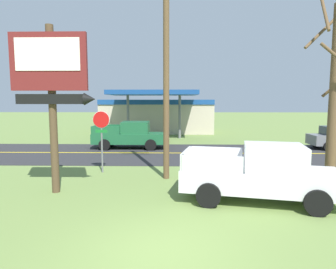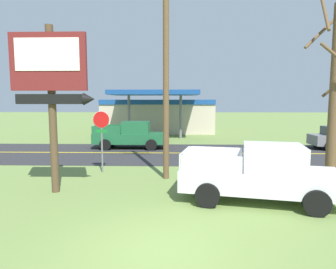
# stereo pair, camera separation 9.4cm
# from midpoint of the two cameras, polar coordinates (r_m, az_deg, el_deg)

# --- Properties ---
(ground_plane) EXTENTS (180.00, 180.00, 0.00)m
(ground_plane) POSITION_cam_midpoint_polar(r_m,az_deg,el_deg) (7.21, -1.58, -21.70)
(ground_plane) COLOR olive
(road_asphalt) EXTENTS (140.00, 8.00, 0.02)m
(road_asphalt) POSITION_cam_midpoint_polar(r_m,az_deg,el_deg) (19.65, 0.56, -3.59)
(road_asphalt) COLOR #2B2B2D
(road_asphalt) RESTS_ON ground
(road_centre_line) EXTENTS (126.00, 0.20, 0.01)m
(road_centre_line) POSITION_cam_midpoint_polar(r_m,az_deg,el_deg) (19.65, 0.56, -3.55)
(road_centre_line) COLOR gold
(road_centre_line) RESTS_ON road_asphalt
(motel_sign) EXTENTS (3.00, 0.54, 6.11)m
(motel_sign) POSITION_cam_midpoint_polar(r_m,az_deg,el_deg) (11.58, -21.22, 9.66)
(motel_sign) COLOR brown
(motel_sign) RESTS_ON ground
(stop_sign) EXTENTS (0.80, 0.08, 2.95)m
(stop_sign) POSITION_cam_midpoint_polar(r_m,az_deg,el_deg) (14.44, -12.45, 0.75)
(stop_sign) COLOR slate
(stop_sign) RESTS_ON ground
(utility_pole) EXTENTS (1.99, 0.26, 9.45)m
(utility_pole) POSITION_cam_midpoint_polar(r_m,az_deg,el_deg) (13.02, -0.18, 13.60)
(utility_pole) COLOR brown
(utility_pole) RESTS_ON ground
(bare_tree) EXTENTS (1.95, 1.98, 7.47)m
(bare_tree) POSITION_cam_midpoint_polar(r_m,az_deg,el_deg) (13.45, 29.49, 7.24)
(bare_tree) COLOR brown
(bare_tree) RESTS_ON ground
(gas_station) EXTENTS (12.00, 11.50, 4.40)m
(gas_station) POSITION_cam_midpoint_polar(r_m,az_deg,el_deg) (33.25, -1.76, 3.81)
(gas_station) COLOR beige
(gas_station) RESTS_ON ground
(pickup_white_parked_on_lawn) EXTENTS (5.49, 3.02, 1.96)m
(pickup_white_parked_on_lawn) POSITION_cam_midpoint_polar(r_m,az_deg,el_deg) (10.62, 17.56, -7.19)
(pickup_white_parked_on_lawn) COLOR silver
(pickup_white_parked_on_lawn) RESTS_ON ground
(pickup_green_on_road) EXTENTS (5.20, 2.24, 1.96)m
(pickup_green_on_road) POSITION_cam_midpoint_polar(r_m,az_deg,el_deg) (21.74, -6.97, -0.14)
(pickup_green_on_road) COLOR #1E6038
(pickup_green_on_road) RESTS_ON ground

